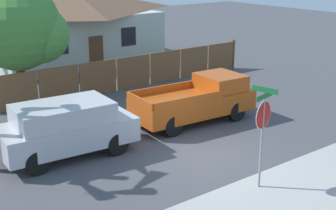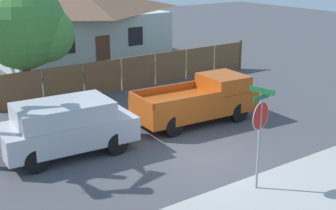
{
  "view_description": "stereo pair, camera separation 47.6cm",
  "coord_description": "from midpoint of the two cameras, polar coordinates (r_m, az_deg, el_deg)",
  "views": [
    {
      "loc": [
        -9.48,
        -10.73,
        6.36
      ],
      "look_at": [
        -0.5,
        1.17,
        1.6
      ],
      "focal_mm": 50.0,
      "sensor_mm": 36.0,
      "label": 1
    },
    {
      "loc": [
        -9.1,
        -11.01,
        6.36
      ],
      "look_at": [
        -0.5,
        1.17,
        1.6
      ],
      "focal_mm": 50.0,
      "sensor_mm": 36.0,
      "label": 2
    }
  ],
  "objects": [
    {
      "name": "house",
      "position": [
        29.96,
        -12.14,
        9.64
      ],
      "size": [
        10.69,
        6.53,
        4.56
      ],
      "color": "#B2C1B7",
      "rests_on": "ground"
    },
    {
      "name": "wooden_fence",
      "position": [
        23.61,
        -4.83,
        4.04
      ],
      "size": [
        14.11,
        0.12,
        1.71
      ],
      "color": "brown",
      "rests_on": "ground"
    },
    {
      "name": "oak_tree",
      "position": [
        21.93,
        -18.03,
        8.88
      ],
      "size": [
        4.13,
        3.93,
        5.38
      ],
      "color": "brown",
      "rests_on": "ground"
    },
    {
      "name": "sidewalk_strip",
      "position": [
        13.4,
        13.34,
        -11.14
      ],
      "size": [
        36.0,
        3.2,
        0.01
      ],
      "color": "#A3A39E",
      "rests_on": "ground"
    },
    {
      "name": "ground_plane",
      "position": [
        15.65,
        3.19,
        -6.31
      ],
      "size": [
        80.0,
        80.0,
        0.0
      ],
      "primitive_type": "plane",
      "color": "#47474C"
    },
    {
      "name": "stop_sign",
      "position": [
        13.14,
        10.48,
        -1.97
      ],
      "size": [
        0.84,
        0.76,
        2.99
      ],
      "rotation": [
        0.0,
        0.0,
        0.23
      ],
      "color": "gray",
      "rests_on": "ground"
    },
    {
      "name": "orange_pickup",
      "position": [
        18.66,
        2.9,
        0.6
      ],
      "size": [
        5.08,
        2.26,
        1.78
      ],
      "rotation": [
        0.0,
        0.0,
        -0.07
      ],
      "color": "#B74C14",
      "rests_on": "ground"
    },
    {
      "name": "red_suv",
      "position": [
        15.8,
        -13.14,
        -2.66
      ],
      "size": [
        4.53,
        2.29,
        1.82
      ],
      "rotation": [
        0.0,
        0.0,
        -0.07
      ],
      "color": "#B7B7BC",
      "rests_on": "ground"
    }
  ]
}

